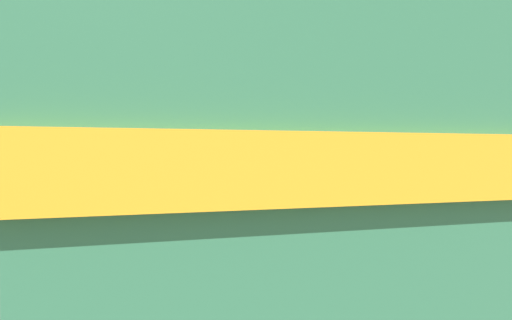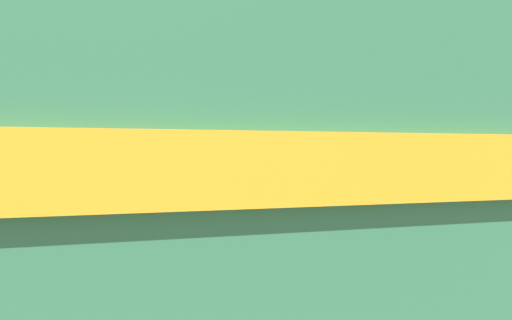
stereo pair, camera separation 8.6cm
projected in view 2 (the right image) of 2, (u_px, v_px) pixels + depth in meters
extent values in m
cube|color=#58574F|center=(330.00, 246.00, 8.44)|extent=(32.00, 26.00, 0.02)
cube|color=#B5B49C|center=(261.00, 180.00, 20.18)|extent=(31.36, 1.80, 1.10)
sphere|color=#A7A99A|center=(21.00, 157.00, 19.52)|extent=(0.82, 0.82, 0.82)
sphere|color=beige|center=(97.00, 155.00, 19.60)|extent=(1.01, 1.01, 1.01)
sphere|color=#A4AC9E|center=(180.00, 158.00, 19.80)|extent=(0.81, 0.81, 0.81)
cube|color=#B0B78C|center=(248.00, 151.00, 20.22)|extent=(1.18, 1.37, 1.34)
cube|color=#BBBAA5|center=(327.00, 153.00, 20.77)|extent=(1.56, 1.56, 1.19)
sphere|color=#B4C699|center=(405.00, 156.00, 20.85)|extent=(0.90, 0.90, 0.90)
cube|color=#B6BE9D|center=(481.00, 155.00, 20.99)|extent=(1.03, 1.09, 1.04)
cube|color=gold|center=(454.00, 217.00, 12.32)|extent=(0.12, 4.40, 0.01)
cylinder|color=black|center=(97.00, 226.00, 7.59)|extent=(0.47, 1.00, 0.96)
cylinder|color=black|center=(230.00, 220.00, 8.24)|extent=(0.47, 1.00, 0.96)
cube|color=#2F6D4D|center=(192.00, 162.00, 5.42)|extent=(4.08, 8.71, 2.10)
cylinder|color=#2F6D4D|center=(191.00, 70.00, 5.40)|extent=(3.82, 8.34, 2.20)
cube|color=orange|center=(192.00, 157.00, 5.41)|extent=(4.15, 8.81, 0.20)
cube|color=black|center=(192.00, 112.00, 5.41)|extent=(4.05, 8.39, 0.64)
cube|color=silver|center=(156.00, 201.00, 9.50)|extent=(2.26, 0.63, 0.28)
cylinder|color=black|center=(464.00, 209.00, 11.44)|extent=(0.64, 0.26, 0.62)
cylinder|color=black|center=(439.00, 202.00, 12.97)|extent=(0.64, 0.26, 0.62)
cube|color=#1F2F2C|center=(500.00, 188.00, 12.19)|extent=(4.24, 2.08, 0.84)
cube|color=black|center=(510.00, 159.00, 12.18)|extent=(2.34, 1.76, 0.68)
cylinder|color=#5B5B60|center=(314.00, 105.00, 14.73)|extent=(0.14, 0.14, 6.39)
cube|color=beige|center=(296.00, 2.00, 14.37)|extent=(0.44, 0.24, 0.18)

